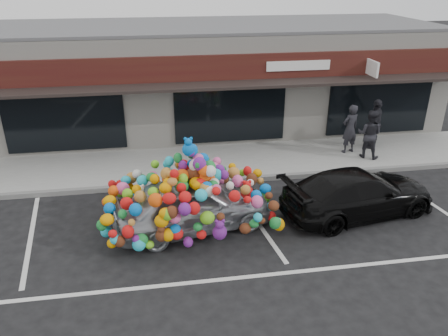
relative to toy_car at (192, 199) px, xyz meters
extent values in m
plane|color=black|center=(-1.04, 0.01, -0.88)|extent=(90.00, 90.00, 0.00)
cube|color=silver|center=(-1.04, 8.51, 1.22)|extent=(24.00, 6.00, 4.20)
cube|color=#59595B|center=(-1.04, 8.51, 3.37)|extent=(24.00, 6.00, 0.12)
cube|color=#3C1010|center=(-1.04, 5.43, 2.27)|extent=(24.00, 0.18, 0.90)
cube|color=black|center=(-1.04, 4.91, 1.77)|extent=(24.00, 1.20, 0.10)
cube|color=white|center=(7.16, 4.96, 2.17)|extent=(0.08, 0.95, 0.55)
cube|color=white|center=(4.46, 5.31, 2.27)|extent=(2.40, 0.04, 0.35)
cube|color=black|center=(-4.04, 5.48, 0.57)|extent=(4.20, 0.12, 2.30)
cube|color=black|center=(1.96, 5.48, 0.57)|extent=(4.20, 0.12, 2.30)
cube|color=black|center=(7.96, 5.48, 0.57)|extent=(4.20, 0.12, 2.30)
cube|color=gray|center=(-1.04, 4.01, -0.81)|extent=(26.00, 3.00, 0.15)
cube|color=slate|center=(-1.04, 2.51, -0.81)|extent=(26.00, 0.18, 0.16)
cube|color=silver|center=(-4.24, 0.21, -0.88)|extent=(0.73, 4.37, 0.01)
cube|color=silver|center=(1.76, 0.21, -0.88)|extent=(0.73, 4.37, 0.01)
cube|color=silver|center=(7.16, 0.21, -0.88)|extent=(0.73, 4.37, 0.01)
cube|color=silver|center=(0.96, -2.29, -0.88)|extent=(14.00, 0.12, 0.01)
imported|color=#A0A3AA|center=(0.00, 0.00, -0.17)|extent=(2.48, 4.43, 1.42)
ellipsoid|color=red|center=(0.00, 0.00, 1.07)|extent=(1.58, 1.97, 1.07)
sphere|color=#F09300|center=(1.46, -0.15, 0.15)|extent=(0.34, 0.34, 0.34)
sphere|color=#0976E7|center=(0.60, -0.92, -0.33)|extent=(0.36, 0.36, 0.36)
sphere|color=green|center=(-0.80, 0.91, -0.28)|extent=(0.30, 0.30, 0.30)
sphere|color=pink|center=(0.00, 0.00, 1.56)|extent=(0.32, 0.32, 0.32)
sphere|color=#E04E22|center=(-1.25, 0.10, 0.16)|extent=(0.30, 0.30, 0.30)
imported|color=black|center=(4.69, 0.02, -0.23)|extent=(2.61, 4.73, 1.30)
imported|color=black|center=(6.16, 4.04, 0.18)|extent=(0.76, 0.60, 1.82)
imported|color=black|center=(6.65, 3.50, 0.15)|extent=(1.08, 1.04, 1.76)
imported|color=#232227|center=(7.28, 4.33, 0.22)|extent=(1.15, 1.06, 1.89)
camera|label=1|loc=(-0.75, -10.09, 5.54)|focal=35.00mm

